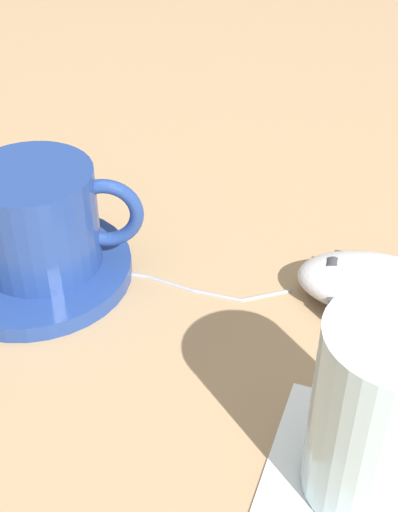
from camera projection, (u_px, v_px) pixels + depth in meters
The scene contains 7 objects.
ground_plane at pixel (189, 346), 0.47m from camera, with size 3.00×3.00×0.00m, color #9E7F5B.
saucer at pixel (35, 269), 0.52m from camera, with size 0.14×0.14×0.01m, color navy.
coffee_cup at pixel (39, 218), 0.50m from camera, with size 0.12×0.09×0.07m.
computer_mouse at pixel (373, 284), 0.49m from camera, with size 0.11×0.07×0.03m.
mouse_cable at pixel (97, 280), 0.52m from camera, with size 0.28×0.03×0.00m.
napkin_under_glass at pixel (372, 485), 0.38m from camera, with size 0.11×0.11×0.00m, color white.
drinking_glass at pixel (383, 414), 0.35m from camera, with size 0.07×0.07×0.11m, color silver.
Camera 1 is at (0.04, -0.33, 0.33)m, focal length 50.00 mm.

